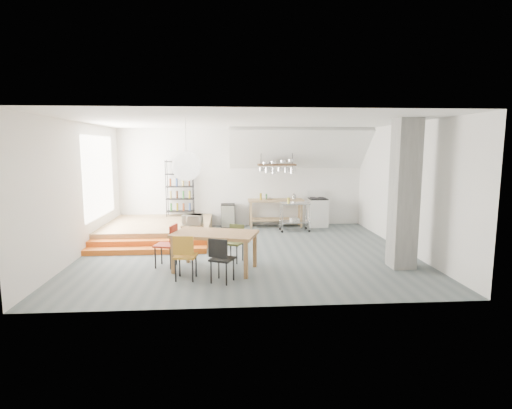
{
  "coord_description": "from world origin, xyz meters",
  "views": [
    {
      "loc": [
        -0.46,
        -9.72,
        2.59
      ],
      "look_at": [
        0.29,
        0.8,
        1.08
      ],
      "focal_mm": 28.0,
      "sensor_mm": 36.0,
      "label": 1
    }
  ],
  "objects": [
    {
      "name": "floor",
      "position": [
        0.0,
        0.0,
        0.0
      ],
      "size": [
        8.0,
        8.0,
        0.0
      ],
      "primitive_type": "plane",
      "color": "#525D5F",
      "rests_on": "ground"
    },
    {
      "name": "rolling_cart",
      "position": [
        1.61,
        2.42,
        0.58
      ],
      "size": [
        0.93,
        0.54,
        0.9
      ],
      "rotation": [
        0.0,
        0.0,
        0.02
      ],
      "color": "silver",
      "rests_on": "ground"
    },
    {
      "name": "step_upper",
      "position": [
        -2.5,
        0.4,
        0.13
      ],
      "size": [
        3.0,
        0.35,
        0.27
      ],
      "primitive_type": "cube",
      "color": "#D65F19",
      "rests_on": "ground"
    },
    {
      "name": "mini_fridge",
      "position": [
        -0.47,
        3.2,
        0.38
      ],
      "size": [
        0.45,
        0.45,
        0.77
      ],
      "primitive_type": "cube",
      "color": "black",
      "rests_on": "ground"
    },
    {
      "name": "wall_left",
      "position": [
        -4.0,
        0.0,
        1.6
      ],
      "size": [
        0.04,
        7.0,
        3.2
      ],
      "primitive_type": "cube",
      "color": "silver",
      "rests_on": "ground"
    },
    {
      "name": "wire_shelving",
      "position": [
        -2.0,
        3.2,
        1.33
      ],
      "size": [
        0.88,
        0.38,
        1.8
      ],
      "color": "black",
      "rests_on": "platform"
    },
    {
      "name": "pot_rack",
      "position": [
        1.13,
        2.92,
        1.98
      ],
      "size": [
        1.2,
        0.5,
        1.43
      ],
      "color": "#422C1A",
      "rests_on": "ceiling"
    },
    {
      "name": "chair_olive",
      "position": [
        -0.31,
        -0.77,
        0.5
      ],
      "size": [
        0.52,
        0.52,
        0.84
      ],
      "rotation": [
        0.0,
        0.0,
        -0.48
      ],
      "color": "#4D5629",
      "rests_on": "ground"
    },
    {
      "name": "concrete_column",
      "position": [
        3.3,
        -1.5,
        1.6
      ],
      "size": [
        0.5,
        0.5,
        3.2
      ],
      "primitive_type": "cube",
      "color": "slate",
      "rests_on": "ground"
    },
    {
      "name": "dining_table",
      "position": [
        -0.74,
        -1.44,
        0.73
      ],
      "size": [
        1.92,
        1.41,
        0.82
      ],
      "rotation": [
        0.0,
        0.0,
        -0.29
      ],
      "color": "brown",
      "rests_on": "ground"
    },
    {
      "name": "step_lower",
      "position": [
        -2.5,
        0.05,
        0.07
      ],
      "size": [
        3.0,
        0.35,
        0.13
      ],
      "primitive_type": "cube",
      "color": "#D65F19",
      "rests_on": "ground"
    },
    {
      "name": "bowl",
      "position": [
        0.9,
        3.1,
        0.94
      ],
      "size": [
        0.27,
        0.27,
        0.05
      ],
      "primitive_type": "imported",
      "rotation": [
        0.0,
        0.0,
        0.29
      ],
      "color": "silver",
      "rests_on": "kitchen_counter"
    },
    {
      "name": "stove",
      "position": [
        2.5,
        3.16,
        0.48
      ],
      "size": [
        0.6,
        0.6,
        1.18
      ],
      "color": "white",
      "rests_on": "ground"
    },
    {
      "name": "wall_back",
      "position": [
        0.0,
        3.5,
        1.6
      ],
      "size": [
        8.0,
        0.04,
        3.2
      ],
      "primitive_type": "cube",
      "color": "silver",
      "rests_on": "ground"
    },
    {
      "name": "paper_lantern",
      "position": [
        -1.32,
        -1.27,
        2.2
      ],
      "size": [
        0.6,
        0.6,
        0.6
      ],
      "primitive_type": "sphere",
      "color": "white",
      "rests_on": "ceiling"
    },
    {
      "name": "wall_right",
      "position": [
        4.0,
        0.0,
        1.6
      ],
      "size": [
        0.04,
        7.0,
        3.2
      ],
      "primitive_type": "cube",
      "color": "silver",
      "rests_on": "ground"
    },
    {
      "name": "microwave_shelf",
      "position": [
        -1.4,
        0.75,
        0.55
      ],
      "size": [
        0.6,
        0.4,
        0.16
      ],
      "color": "#96734B",
      "rests_on": "platform"
    },
    {
      "name": "microwave",
      "position": [
        -1.4,
        0.75,
        0.71
      ],
      "size": [
        0.55,
        0.41,
        0.28
      ],
      "primitive_type": "imported",
      "rotation": [
        0.0,
        0.0,
        -0.14
      ],
      "color": "beige",
      "rests_on": "microwave_shelf"
    },
    {
      "name": "kitchen_counter",
      "position": [
        1.1,
        3.15,
        0.63
      ],
      "size": [
        1.8,
        0.6,
        0.91
      ],
      "color": "#96734B",
      "rests_on": "ground"
    },
    {
      "name": "chair_black",
      "position": [
        -0.61,
        -2.29,
        0.53
      ],
      "size": [
        0.54,
        0.54,
        0.89
      ],
      "rotation": [
        0.0,
        0.0,
        2.7
      ],
      "color": "black",
      "rests_on": "ground"
    },
    {
      "name": "window_pane",
      "position": [
        -3.98,
        1.5,
        1.8
      ],
      "size": [
        0.02,
        2.5,
        2.2
      ],
      "primitive_type": "cube",
      "color": "white",
      "rests_on": "wall_left"
    },
    {
      "name": "slope_ceiling",
      "position": [
        1.8,
        2.9,
        2.55
      ],
      "size": [
        4.4,
        1.44,
        1.32
      ],
      "primitive_type": "cube",
      "rotation": [
        -0.73,
        0.0,
        0.0
      ],
      "color": "white",
      "rests_on": "wall_back"
    },
    {
      "name": "chair_red",
      "position": [
        -1.75,
        -1.14,
        0.56
      ],
      "size": [
        0.52,
        0.52,
        0.94
      ],
      "rotation": [
        0.0,
        0.0,
        -1.8
      ],
      "color": "#AA2A18",
      "rests_on": "ground"
    },
    {
      "name": "ceiling",
      "position": [
        0.0,
        0.0,
        3.2
      ],
      "size": [
        8.0,
        7.0,
        0.02
      ],
      "primitive_type": "cube",
      "color": "white",
      "rests_on": "wall_back"
    },
    {
      "name": "chair_mustard",
      "position": [
        -1.31,
        -2.08,
        0.55
      ],
      "size": [
        0.47,
        0.47,
        0.91
      ],
      "rotation": [
        0.0,
        0.0,
        3.02
      ],
      "color": "#A5711C",
      "rests_on": "ground"
    },
    {
      "name": "platform",
      "position": [
        -2.5,
        2.0,
        0.2
      ],
      "size": [
        3.0,
        3.0,
        0.4
      ],
      "primitive_type": "cube",
      "color": "#96734B",
      "rests_on": "ground"
    }
  ]
}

